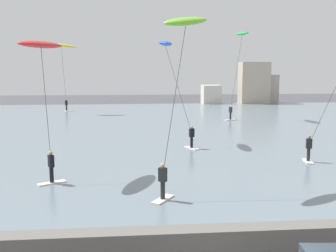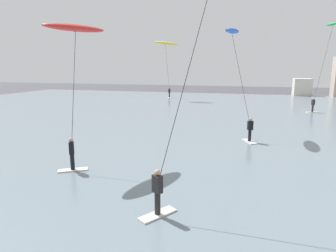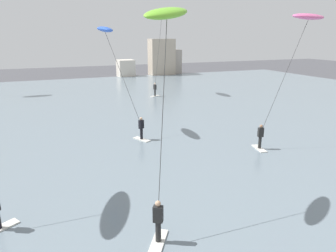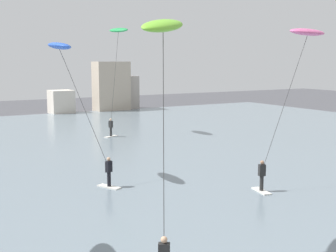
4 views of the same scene
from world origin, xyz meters
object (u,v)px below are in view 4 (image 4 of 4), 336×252
Objects in this scene: kitesurfer_green at (118,39)px; kitesurfer_blue at (64,59)px; kitesurfer_pink at (304,43)px; kitesurfer_lime at (163,54)px.

kitesurfer_green is 1.26× the size of kitesurfer_blue.
kitesurfer_pink reaches higher than kitesurfer_blue.
kitesurfer_lime is 1.06× the size of kitesurfer_blue.
kitesurfer_pink is (11.19, 4.52, 0.74)m from kitesurfer_lime.
kitesurfer_pink reaches higher than kitesurfer_lime.
kitesurfer_lime is 0.97× the size of kitesurfer_pink.
kitesurfer_lime is at bearing -110.98° from kitesurfer_green.
kitesurfer_pink is at bearing -86.05° from kitesurfer_green.
kitesurfer_green reaches higher than kitesurfer_blue.
kitesurfer_green is at bearing 93.95° from kitesurfer_pink.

